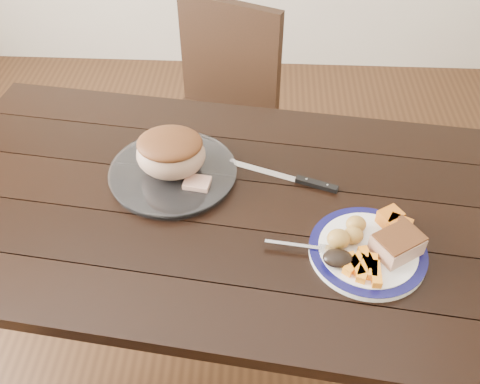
{
  "coord_description": "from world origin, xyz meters",
  "views": [
    {
      "loc": [
        0.13,
        -1.02,
        1.77
      ],
      "look_at": [
        0.08,
        -0.02,
        0.8
      ],
      "focal_mm": 40.0,
      "sensor_mm": 36.0,
      "label": 1
    }
  ],
  "objects_px": {
    "dinner_plate": "(367,252)",
    "roast_joint": "(171,154)",
    "serving_platter": "(173,174)",
    "fork": "(307,247)",
    "pork_slice": "(397,245)",
    "carving_knife": "(303,181)",
    "dining_table": "(212,222)",
    "chair_far": "(218,110)"
  },
  "relations": [
    {
      "from": "carving_knife",
      "to": "roast_joint",
      "type": "bearing_deg",
      "value": -161.49
    },
    {
      "from": "dining_table",
      "to": "dinner_plate",
      "type": "xyz_separation_m",
      "value": [
        0.4,
        -0.17,
        0.1
      ]
    },
    {
      "from": "serving_platter",
      "to": "roast_joint",
      "type": "xyz_separation_m",
      "value": [
        0.0,
        0.0,
        0.07
      ]
    },
    {
      "from": "dining_table",
      "to": "pork_slice",
      "type": "height_order",
      "value": "pork_slice"
    },
    {
      "from": "chair_far",
      "to": "serving_platter",
      "type": "height_order",
      "value": "chair_far"
    },
    {
      "from": "carving_knife",
      "to": "dinner_plate",
      "type": "bearing_deg",
      "value": -39.39
    },
    {
      "from": "serving_platter",
      "to": "pork_slice",
      "type": "height_order",
      "value": "pork_slice"
    },
    {
      "from": "chair_far",
      "to": "roast_joint",
      "type": "height_order",
      "value": "chair_far"
    },
    {
      "from": "pork_slice",
      "to": "roast_joint",
      "type": "bearing_deg",
      "value": 155.45
    },
    {
      "from": "chair_far",
      "to": "carving_knife",
      "type": "xyz_separation_m",
      "value": [
        0.3,
        -0.65,
        0.23
      ]
    },
    {
      "from": "dining_table",
      "to": "roast_joint",
      "type": "xyz_separation_m",
      "value": [
        -0.11,
        0.09,
        0.17
      ]
    },
    {
      "from": "pork_slice",
      "to": "carving_knife",
      "type": "bearing_deg",
      "value": 129.73
    },
    {
      "from": "serving_platter",
      "to": "fork",
      "type": "xyz_separation_m",
      "value": [
        0.37,
        -0.26,
        0.01
      ]
    },
    {
      "from": "dinner_plate",
      "to": "fork",
      "type": "relative_size",
      "value": 1.61
    },
    {
      "from": "pork_slice",
      "to": "roast_joint",
      "type": "height_order",
      "value": "roast_joint"
    },
    {
      "from": "dinner_plate",
      "to": "serving_platter",
      "type": "distance_m",
      "value": 0.58
    },
    {
      "from": "dining_table",
      "to": "dinner_plate",
      "type": "relative_size",
      "value": 5.92
    },
    {
      "from": "dining_table",
      "to": "pork_slice",
      "type": "bearing_deg",
      "value": -20.71
    },
    {
      "from": "dinner_plate",
      "to": "pork_slice",
      "type": "bearing_deg",
      "value": -4.76
    },
    {
      "from": "dining_table",
      "to": "carving_knife",
      "type": "bearing_deg",
      "value": 17.7
    },
    {
      "from": "fork",
      "to": "carving_knife",
      "type": "bearing_deg",
      "value": 96.89
    },
    {
      "from": "pork_slice",
      "to": "carving_knife",
      "type": "height_order",
      "value": "pork_slice"
    },
    {
      "from": "chair_far",
      "to": "roast_joint",
      "type": "distance_m",
      "value": 0.71
    },
    {
      "from": "chair_far",
      "to": "carving_knife",
      "type": "distance_m",
      "value": 0.75
    },
    {
      "from": "dining_table",
      "to": "pork_slice",
      "type": "xyz_separation_m",
      "value": [
        0.46,
        -0.18,
        0.14
      ]
    },
    {
      "from": "pork_slice",
      "to": "fork",
      "type": "xyz_separation_m",
      "value": [
        -0.21,
        0.0,
        -0.02
      ]
    },
    {
      "from": "chair_far",
      "to": "dinner_plate",
      "type": "distance_m",
      "value": 1.03
    },
    {
      "from": "dining_table",
      "to": "serving_platter",
      "type": "height_order",
      "value": "serving_platter"
    },
    {
      "from": "dinner_plate",
      "to": "roast_joint",
      "type": "distance_m",
      "value": 0.58
    },
    {
      "from": "serving_platter",
      "to": "fork",
      "type": "bearing_deg",
      "value": -35.62
    },
    {
      "from": "chair_far",
      "to": "pork_slice",
      "type": "height_order",
      "value": "chair_far"
    },
    {
      "from": "dining_table",
      "to": "fork",
      "type": "distance_m",
      "value": 0.32
    },
    {
      "from": "dining_table",
      "to": "chair_far",
      "type": "relative_size",
      "value": 1.82
    },
    {
      "from": "pork_slice",
      "to": "carving_knife",
      "type": "relative_size",
      "value": 0.35
    },
    {
      "from": "chair_far",
      "to": "fork",
      "type": "relative_size",
      "value": 5.21
    },
    {
      "from": "dining_table",
      "to": "dinner_plate",
      "type": "distance_m",
      "value": 0.45
    },
    {
      "from": "fork",
      "to": "pork_slice",
      "type": "bearing_deg",
      "value": 6.41
    },
    {
      "from": "serving_platter",
      "to": "roast_joint",
      "type": "distance_m",
      "value": 0.07
    },
    {
      "from": "dinner_plate",
      "to": "roast_joint",
      "type": "height_order",
      "value": "roast_joint"
    },
    {
      "from": "serving_platter",
      "to": "pork_slice",
      "type": "relative_size",
      "value": 3.29
    },
    {
      "from": "chair_far",
      "to": "fork",
      "type": "bearing_deg",
      "value": 131.7
    },
    {
      "from": "dinner_plate",
      "to": "serving_platter",
      "type": "relative_size",
      "value": 0.82
    }
  ]
}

